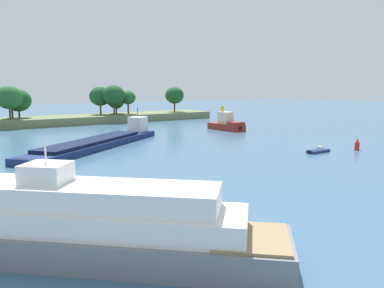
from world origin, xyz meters
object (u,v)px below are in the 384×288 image
(tugboat, at_px, (227,124))
(cargo_barge, at_px, (101,141))
(channel_buoy_red, at_px, (357,145))
(white_riverboat, at_px, (94,226))
(fishing_skiff, at_px, (318,151))

(tugboat, bearing_deg, cargo_barge, -168.12)
(cargo_barge, xyz_separation_m, channel_buoy_red, (30.33, -25.67, -0.03))
(white_riverboat, bearing_deg, cargo_barge, 67.57)
(white_riverboat, relative_size, fishing_skiff, 4.56)
(tugboat, relative_size, fishing_skiff, 2.22)
(cargo_barge, distance_m, white_riverboat, 41.80)
(channel_buoy_red, bearing_deg, tugboat, 87.32)
(cargo_barge, bearing_deg, fishing_skiff, -44.56)
(tugboat, height_order, channel_buoy_red, tugboat)
(tugboat, relative_size, channel_buoy_red, 4.89)
(cargo_barge, relative_size, channel_buoy_red, 15.49)
(tugboat, bearing_deg, white_riverboat, -136.51)
(cargo_barge, height_order, channel_buoy_red, cargo_barge)
(white_riverboat, bearing_deg, channel_buoy_red, 15.64)
(fishing_skiff, relative_size, channel_buoy_red, 2.20)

